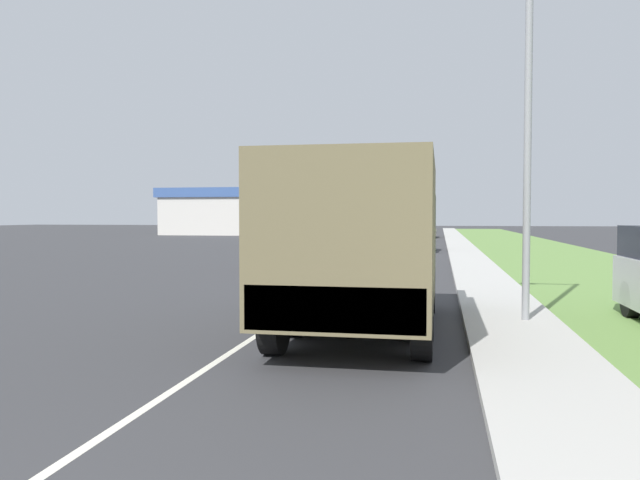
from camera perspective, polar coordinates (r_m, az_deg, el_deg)
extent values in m
plane|color=#38383A|center=(41.11, 6.51, -0.70)|extent=(180.00, 180.00, 0.00)
cube|color=silver|center=(41.11, 6.51, -0.70)|extent=(0.12, 120.00, 0.00)
cube|color=beige|center=(41.01, 12.79, -0.67)|extent=(1.80, 120.00, 0.12)
cube|color=#6B9347|center=(41.39, 18.89, -0.77)|extent=(7.00, 120.00, 0.02)
cube|color=#474C38|center=(13.72, 5.27, -0.11)|extent=(2.51, 1.88, 2.00)
cube|color=brown|center=(10.37, 3.44, 0.45)|extent=(2.51, 4.85, 2.47)
cube|color=#474C38|center=(8.11, 1.24, -6.34)|extent=(2.38, 0.10, 0.60)
cube|color=red|center=(8.27, -5.24, -4.79)|extent=(0.12, 0.06, 0.12)
cube|color=red|center=(7.96, 7.93, -5.07)|extent=(0.12, 0.06, 0.12)
cylinder|color=black|center=(13.86, 0.65, -4.33)|extent=(0.30, 1.03, 1.03)
cylinder|color=black|center=(13.65, 9.84, -4.47)|extent=(0.30, 1.03, 1.03)
cylinder|color=black|center=(9.53, -4.19, -7.35)|extent=(0.30, 1.03, 1.03)
cylinder|color=black|center=(9.21, 9.32, -7.71)|extent=(0.30, 1.03, 1.03)
cylinder|color=black|center=(10.92, -2.19, -6.11)|extent=(0.30, 1.03, 1.03)
cylinder|color=black|center=(10.65, 9.54, -6.36)|extent=(0.30, 1.03, 1.03)
cube|color=maroon|center=(23.85, -0.42, -1.67)|extent=(1.88, 4.43, 0.60)
cube|color=black|center=(23.90, -0.38, -0.18)|extent=(1.65, 1.99, 0.63)
cylinder|color=black|center=(25.42, -1.65, -1.78)|extent=(0.20, 0.64, 0.64)
cylinder|color=black|center=(25.11, 2.10, -1.83)|extent=(0.20, 0.64, 0.64)
cylinder|color=black|center=(22.67, -3.21, -2.27)|extent=(0.20, 0.64, 0.64)
cylinder|color=black|center=(22.32, 0.98, -2.33)|extent=(0.20, 0.64, 0.64)
cube|color=silver|center=(37.24, 9.03, -0.15)|extent=(1.75, 4.22, 0.78)
cube|color=black|center=(37.30, 9.05, 1.05)|extent=(1.54, 1.90, 0.78)
cylinder|color=black|center=(38.64, 7.95, -0.42)|extent=(0.20, 0.64, 0.64)
cylinder|color=black|center=(38.59, 10.25, -0.44)|extent=(0.20, 0.64, 0.64)
cylinder|color=black|center=(35.94, 7.72, -0.62)|extent=(0.20, 0.64, 0.64)
cylinder|color=black|center=(35.89, 10.20, -0.64)|extent=(0.20, 0.64, 0.64)
cube|color=silver|center=(46.69, 5.28, 0.23)|extent=(1.92, 4.55, 0.59)
cube|color=black|center=(46.77, 5.29, 0.97)|extent=(1.69, 2.05, 0.62)
cylinder|color=black|center=(48.24, 4.43, 0.12)|extent=(0.20, 0.64, 0.64)
cylinder|color=black|center=(48.07, 6.47, 0.11)|extent=(0.20, 0.64, 0.64)
cylinder|color=black|center=(45.35, 4.01, -0.01)|extent=(0.20, 0.64, 0.64)
cylinder|color=black|center=(45.17, 6.18, -0.03)|extent=(0.20, 0.64, 0.64)
cube|color=tan|center=(60.71, 9.75, 0.69)|extent=(1.73, 4.83, 0.63)
cube|color=black|center=(60.80, 9.75, 1.30)|extent=(1.53, 2.17, 0.66)
cylinder|color=black|center=(62.28, 9.07, 0.58)|extent=(0.20, 0.64, 0.64)
cylinder|color=black|center=(62.25, 10.48, 0.57)|extent=(0.20, 0.64, 0.64)
cylinder|color=black|center=(59.19, 8.97, 0.49)|extent=(0.20, 0.64, 0.64)
cylinder|color=black|center=(59.16, 10.46, 0.48)|extent=(0.20, 0.64, 0.64)
cylinder|color=black|center=(14.30, 26.54, -4.82)|extent=(0.24, 0.76, 0.76)
cylinder|color=gray|center=(12.57, 18.49, 11.24)|extent=(0.14, 0.14, 7.94)
cube|color=beige|center=(71.50, -6.15, 2.17)|extent=(17.63, 12.01, 4.06)
cube|color=#385693|center=(71.54, -6.16, 4.21)|extent=(18.34, 12.49, 1.02)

